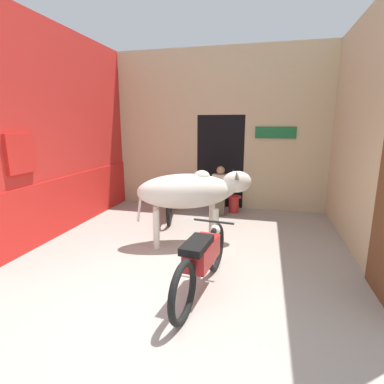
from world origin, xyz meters
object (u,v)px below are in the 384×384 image
shopkeeper_seated (220,190)px  motorcycle_near (202,258)px  plastic_stool (234,204)px  motorcycle_far (172,198)px  cow (191,191)px

shopkeeper_seated → motorcycle_near: bearing=-85.2°
motorcycle_near → shopkeeper_seated: (-0.30, 3.50, 0.14)m
motorcycle_near → plastic_stool: bearing=89.7°
motorcycle_near → shopkeeper_seated: 3.52m
shopkeeper_seated → plastic_stool: 0.55m
motorcycle_far → plastic_stool: (1.38, 0.66, -0.22)m
motorcycle_near → cow: bearing=108.7°
motorcycle_far → motorcycle_near: bearing=-66.1°
motorcycle_near → plastic_stool: size_ratio=4.90×
plastic_stool → motorcycle_far: bearing=-154.3°
cow → motorcycle_near: 1.71m
motorcycle_far → cow: bearing=-61.2°
plastic_stool → shopkeeper_seated: bearing=-143.4°
motorcycle_far → plastic_stool: size_ratio=4.87×
motorcycle_near → plastic_stool: 3.74m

